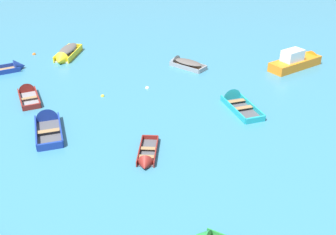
# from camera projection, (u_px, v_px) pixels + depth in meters

# --- Properties ---
(rowboat_maroon_far_right) EXTENTS (1.25, 3.30, 0.90)m
(rowboat_maroon_far_right) POSITION_uv_depth(u_px,v_px,m) (146.00, 159.00, 22.04)
(rowboat_maroon_far_right) COLOR #4C4C51
(rowboat_maroon_far_right) RESTS_ON ground_plane
(rowboat_deep_blue_outer_left) EXTENTS (4.43, 3.16, 1.27)m
(rowboat_deep_blue_outer_left) POSITION_uv_depth(u_px,v_px,m) (11.00, 68.00, 33.70)
(rowboat_deep_blue_outer_left) COLOR #99754C
(rowboat_deep_blue_outer_left) RESTS_ON ground_plane
(rowboat_turquoise_cluster_outer) EXTENTS (2.60, 4.49, 1.37)m
(rowboat_turquoise_cluster_outer) POSITION_uv_depth(u_px,v_px,m) (234.00, 100.00, 28.40)
(rowboat_turquoise_cluster_outer) COLOR #4C4C51
(rowboat_turquoise_cluster_outer) RESTS_ON ground_plane
(rowboat_yellow_center) EXTENTS (2.05, 4.54, 1.27)m
(rowboat_yellow_center) POSITION_uv_depth(u_px,v_px,m) (66.00, 54.00, 36.08)
(rowboat_yellow_center) COLOR beige
(rowboat_yellow_center) RESTS_ON ground_plane
(motor_launch_orange_foreground_center) EXTENTS (5.53, 4.28, 1.91)m
(motor_launch_orange_foreground_center) POSITION_uv_depth(u_px,v_px,m) (298.00, 61.00, 34.21)
(motor_launch_orange_foreground_center) COLOR orange
(motor_launch_orange_foreground_center) RESTS_ON ground_plane
(rowboat_grey_near_right) EXTENTS (3.46, 3.17, 1.18)m
(rowboat_grey_near_right) POSITION_uv_depth(u_px,v_px,m) (182.00, 63.00, 34.55)
(rowboat_grey_near_right) COLOR #99754C
(rowboat_grey_near_right) RESTS_ON ground_plane
(rowboat_maroon_back_row_left) EXTENTS (2.46, 3.79, 1.15)m
(rowboat_maroon_back_row_left) POSITION_uv_depth(u_px,v_px,m) (28.00, 93.00, 29.48)
(rowboat_maroon_back_row_left) COLOR gray
(rowboat_maroon_back_row_left) RESTS_ON ground_plane
(rowboat_deep_blue_far_left) EXTENTS (2.58, 4.50, 1.40)m
(rowboat_deep_blue_far_left) POSITION_uv_depth(u_px,v_px,m) (48.00, 122.00, 25.57)
(rowboat_deep_blue_far_left) COLOR #4C4C51
(rowboat_deep_blue_far_left) RESTS_ON ground_plane
(mooring_buoy_trailing) EXTENTS (0.31, 0.31, 0.31)m
(mooring_buoy_trailing) POSITION_uv_depth(u_px,v_px,m) (147.00, 88.00, 30.63)
(mooring_buoy_trailing) COLOR silver
(mooring_buoy_trailing) RESTS_ON ground_plane
(mooring_buoy_outer_edge) EXTENTS (0.28, 0.28, 0.28)m
(mooring_buoy_outer_edge) POSITION_uv_depth(u_px,v_px,m) (103.00, 96.00, 29.38)
(mooring_buoy_outer_edge) COLOR yellow
(mooring_buoy_outer_edge) RESTS_ON ground_plane
(mooring_buoy_central) EXTENTS (0.32, 0.32, 0.32)m
(mooring_buoy_central) POSITION_uv_depth(u_px,v_px,m) (34.00, 54.00, 37.20)
(mooring_buoy_central) COLOR orange
(mooring_buoy_central) RESTS_ON ground_plane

